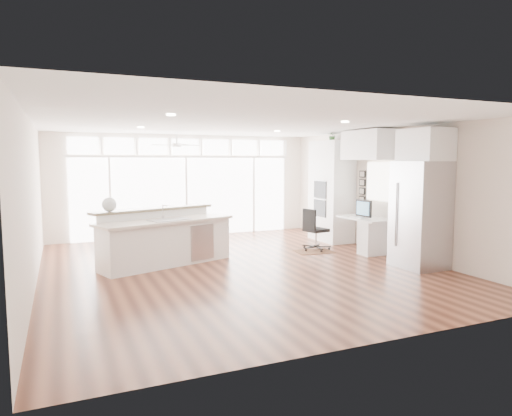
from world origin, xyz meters
name	(u,v)px	position (x,y,z in m)	size (l,w,h in m)	color
floor	(240,267)	(0.00, 0.00, -0.01)	(7.00, 8.00, 0.02)	#472216
ceiling	(239,123)	(0.00, 0.00, 2.70)	(7.00, 8.00, 0.02)	white
wall_back	(185,186)	(0.00, 4.00, 1.35)	(7.00, 0.04, 2.70)	silver
wall_front	(375,222)	(0.00, -4.00, 1.35)	(7.00, 0.04, 2.70)	silver
wall_left	(32,203)	(-3.50, 0.00, 1.35)	(0.04, 8.00, 2.70)	silver
wall_right	(390,191)	(3.50, 0.00, 1.35)	(0.04, 8.00, 2.70)	silver
glass_wall	(186,197)	(0.00, 3.94, 1.05)	(5.80, 0.06, 2.08)	white
transom_row	(185,147)	(0.00, 3.94, 2.38)	(5.90, 0.06, 0.40)	white
desk_window	(379,182)	(3.46, 0.30, 1.55)	(0.04, 0.85, 0.85)	white
ceiling_fan	(177,141)	(-0.50, 2.80, 2.48)	(1.16, 1.16, 0.32)	white
recessed_lights	(235,125)	(0.00, 0.20, 2.68)	(3.40, 3.00, 0.02)	beige
oven_cabinet	(331,191)	(3.17, 1.80, 1.25)	(0.64, 1.20, 2.50)	white
desk_nook	(366,234)	(3.13, 0.30, 0.38)	(0.72, 1.30, 0.76)	white
upper_cabinets	(370,145)	(3.17, 0.30, 2.35)	(0.64, 1.30, 0.64)	white
refrigerator	(420,215)	(3.11, -1.35, 1.00)	(0.76, 0.90, 2.00)	#AEADB2
fridge_cabinet	(425,145)	(3.17, -1.35, 2.30)	(0.64, 0.90, 0.60)	white
framed_photos	(362,187)	(3.46, 0.92, 1.40)	(0.06, 0.22, 0.80)	black
kitchen_island	(166,237)	(-1.23, 0.75, 0.54)	(2.70, 1.02, 1.07)	white
rug	(314,251)	(2.04, 0.72, 0.01)	(0.80, 0.58, 0.01)	#3A1F12
office_chair	(316,230)	(2.19, 0.87, 0.47)	(0.48, 0.45, 0.93)	black
fishbowl	(109,204)	(-2.26, 0.81, 1.21)	(0.27, 0.27, 0.27)	silver
monitor	(364,208)	(3.05, 0.30, 0.97)	(0.08, 0.50, 0.42)	black
keyboard	(357,218)	(2.88, 0.30, 0.77)	(0.13, 0.35, 0.02)	white
potted_plant	(332,137)	(3.17, 1.80, 2.61)	(0.24, 0.27, 0.21)	#265524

